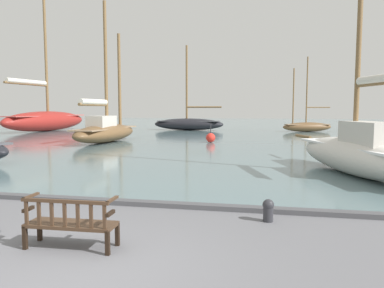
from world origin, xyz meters
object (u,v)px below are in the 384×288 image
(park_bench, at_px, (70,222))
(sailboat_centre_channel, at_px, (46,119))
(sailboat_outer_starboard, at_px, (105,130))
(mooring_bollard, at_px, (268,209))
(sailboat_nearest_port, at_px, (307,126))
(sailboat_mid_starboard, at_px, (358,152))
(sailboat_outer_port, at_px, (189,123))
(channel_buoy, at_px, (211,138))

(park_bench, height_order, sailboat_centre_channel, sailboat_centre_channel)
(sailboat_outer_starboard, distance_m, mooring_bollard, 20.06)
(sailboat_nearest_port, bearing_deg, sailboat_centre_channel, -171.06)
(sailboat_mid_starboard, bearing_deg, sailboat_outer_port, 114.46)
(sailboat_nearest_port, bearing_deg, mooring_bollard, -96.88)
(sailboat_nearest_port, xyz_separation_m, sailboat_mid_starboard, (-0.68, -25.58, 0.24))
(sailboat_nearest_port, bearing_deg, sailboat_outer_starboard, -135.14)
(sailboat_outer_starboard, xyz_separation_m, sailboat_outer_port, (2.72, 15.37, -0.15))
(park_bench, height_order, channel_buoy, channel_buoy)
(sailboat_centre_channel, bearing_deg, sailboat_nearest_port, 8.94)
(sailboat_mid_starboard, height_order, channel_buoy, sailboat_mid_starboard)
(park_bench, height_order, mooring_bollard, park_bench)
(sailboat_centre_channel, distance_m, sailboat_outer_port, 15.11)
(sailboat_outer_port, xyz_separation_m, mooring_bollard, (8.63, -31.89, -0.55))
(park_bench, xyz_separation_m, sailboat_mid_starboard, (6.55, 8.33, 0.45))
(park_bench, bearing_deg, sailboat_outer_port, 98.67)
(sailboat_outer_port, distance_m, channel_buoy, 14.88)
(mooring_bollard, relative_size, channel_buoy, 0.37)
(sailboat_nearest_port, height_order, mooring_bollard, sailboat_nearest_port)
(sailboat_centre_channel, distance_m, sailboat_nearest_port, 27.19)
(park_bench, distance_m, sailboat_centre_channel, 35.60)
(sailboat_nearest_port, distance_m, sailboat_mid_starboard, 25.59)
(sailboat_centre_channel, bearing_deg, sailboat_mid_starboard, -39.22)
(park_bench, relative_size, sailboat_mid_starboard, 0.16)
(sailboat_mid_starboard, bearing_deg, sailboat_nearest_port, 88.47)
(sailboat_nearest_port, xyz_separation_m, mooring_bollard, (-3.82, -31.61, -0.42))
(sailboat_outer_starboard, distance_m, sailboat_mid_starboard, 17.88)
(park_bench, bearing_deg, sailboat_nearest_port, 77.96)
(mooring_bollard, bearing_deg, sailboat_outer_port, 105.14)
(mooring_bollard, bearing_deg, sailboat_mid_starboard, 62.55)
(park_bench, distance_m, sailboat_outer_port, 34.59)
(channel_buoy, bearing_deg, sailboat_mid_starboard, -58.67)
(park_bench, distance_m, sailboat_mid_starboard, 10.61)
(channel_buoy, bearing_deg, sailboat_outer_port, 108.12)
(sailboat_mid_starboard, relative_size, sailboat_outer_port, 1.09)
(sailboat_centre_channel, xyz_separation_m, sailboat_outer_port, (14.41, 4.50, -0.52))
(sailboat_mid_starboard, bearing_deg, park_bench, -128.16)
(sailboat_outer_starboard, distance_m, channel_buoy, 7.47)
(sailboat_nearest_port, height_order, sailboat_mid_starboard, sailboat_mid_starboard)
(sailboat_centre_channel, distance_m, channel_buoy, 21.35)
(park_bench, bearing_deg, sailboat_mid_starboard, 51.84)
(sailboat_outer_starboard, height_order, mooring_bollard, sailboat_outer_starboard)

